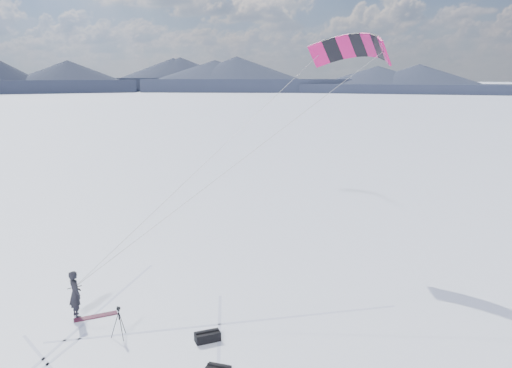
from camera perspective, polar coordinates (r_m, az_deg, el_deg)
ground at (r=18.36m, az=-14.09°, el=-18.31°), size 1800.00×1800.00×0.00m
horizon_hills at (r=16.66m, az=-14.83°, el=-5.69°), size 704.00×704.00×9.78m
snowkiter at (r=21.43m, az=-19.78°, el=-14.04°), size 0.56×0.75×1.89m
snowboard at (r=21.14m, az=-17.84°, el=-14.21°), size 1.65×0.44×0.04m
tripod at (r=19.09m, az=-15.39°, el=-14.55°), size 0.58×0.53×1.18m
gear_bag_a at (r=18.58m, az=-5.56°, el=-16.96°), size 0.94×0.54×0.40m
power_kite at (r=26.90m, az=10.96°, el=14.78°), size 15.69×5.35×10.19m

